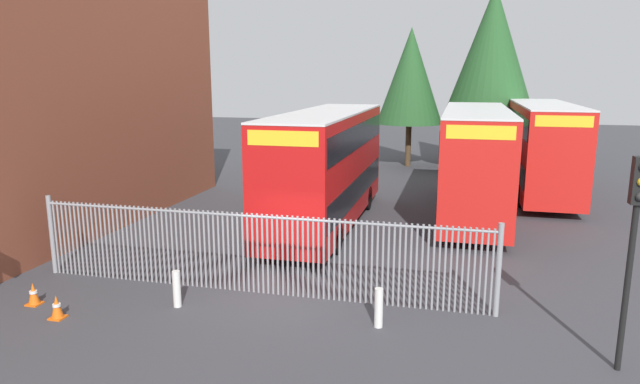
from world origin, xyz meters
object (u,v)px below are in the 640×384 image
Objects in this scene: double_decker_bus_behind_fence_right at (542,145)px; traffic_light_kerbside at (635,226)px; double_decker_bus_near_gate at (326,164)px; traffic_cone_mid_forecourt at (57,307)px; traffic_cone_by_gate at (33,294)px; bollard_center_front at (379,308)px; double_decker_bus_behind_fence_left at (475,158)px; bollard_near_left at (177,289)px.

traffic_light_kerbside is at bearing -91.97° from double_decker_bus_behind_fence_right.
traffic_light_kerbside is (8.19, -9.19, 0.56)m from double_decker_bus_near_gate.
traffic_cone_by_gate is at bearing 153.89° from traffic_cone_mid_forecourt.
traffic_cone_mid_forecourt is (-13.12, -18.12, -2.13)m from double_decker_bus_behind_fence_right.
traffic_cone_by_gate is (-14.27, -17.55, -2.13)m from double_decker_bus_behind_fence_right.
traffic_light_kerbside reaches higher than traffic_cone_by_gate.
double_decker_bus_near_gate is at bearing 111.20° from bollard_center_front.
double_decker_bus_behind_fence_right is (3.26, 5.15, 0.00)m from double_decker_bus_behind_fence_left.
double_decker_bus_behind_fence_left reaches higher than traffic_light_kerbside.
bollard_near_left is (-1.85, -8.52, -1.95)m from double_decker_bus_near_gate.
double_decker_bus_behind_fence_left is 6.10m from double_decker_bus_behind_fence_right.
bollard_center_front is (3.27, -8.43, -1.95)m from double_decker_bus_near_gate.
traffic_cone_mid_forecourt is at bearing -26.11° from traffic_cone_by_gate.
double_decker_bus_behind_fence_left reaches higher than bollard_center_front.
double_decker_bus_near_gate is 12.33m from traffic_light_kerbside.
bollard_center_front is at bearing -68.80° from double_decker_bus_near_gate.
double_decker_bus_behind_fence_left is 11.91m from bollard_center_front.
traffic_cone_by_gate is at bearing -129.11° from double_decker_bus_behind_fence_right.
double_decker_bus_near_gate and double_decker_bus_behind_fence_right have the same top height.
traffic_light_kerbside is (-0.60, -17.45, 0.56)m from double_decker_bus_behind_fence_right.
double_decker_bus_near_gate reaches higher than traffic_cone_mid_forecourt.
bollard_near_left is 5.12m from bollard_center_front.
traffic_cone_by_gate is 13.94m from traffic_light_kerbside.
traffic_cone_mid_forecourt is (-4.33, -9.86, -2.13)m from double_decker_bus_near_gate.
bollard_near_left is at bearing 176.14° from traffic_light_kerbside.
traffic_light_kerbside is at bearing 0.45° from traffic_cone_by_gate.
double_decker_bus_near_gate is 1.00× the size of double_decker_bus_behind_fence_right.
double_decker_bus_near_gate is 11.38× the size of bollard_center_front.
bollard_near_left is 0.22× the size of traffic_light_kerbside.
double_decker_bus_near_gate is 2.51× the size of traffic_light_kerbside.
double_decker_bus_near_gate is 8.93m from bollard_near_left.
traffic_light_kerbside is (12.52, 0.67, 2.70)m from traffic_cone_mid_forecourt.
traffic_cone_by_gate is at bearing -179.55° from traffic_light_kerbside.
bollard_center_front is at bearing 5.66° from traffic_cone_by_gate.
bollard_center_front is 1.61× the size of traffic_cone_by_gate.
double_decker_bus_near_gate reaches higher than traffic_light_kerbside.
traffic_cone_mid_forecourt is at bearing -169.33° from bollard_center_front.
traffic_cone_by_gate and traffic_cone_mid_forecourt have the same top height.
double_decker_bus_near_gate is at bearing 59.51° from traffic_cone_by_gate.
double_decker_bus_near_gate reaches higher than traffic_cone_by_gate.
double_decker_bus_behind_fence_right reaches higher than bollard_center_front.
traffic_cone_by_gate is (-3.63, -0.78, -0.19)m from bollard_near_left.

